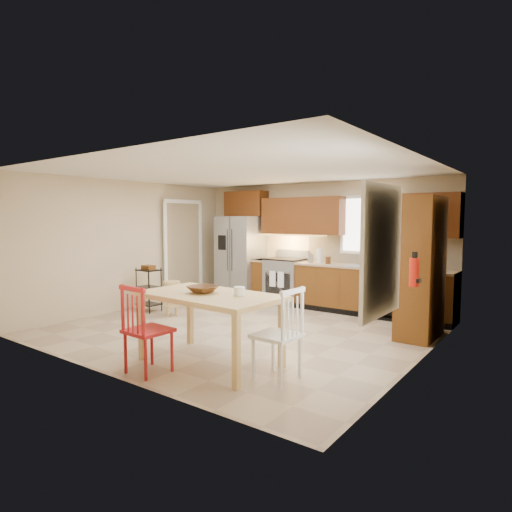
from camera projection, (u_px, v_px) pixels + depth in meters
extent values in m
plane|color=tan|center=(242.00, 329.00, 6.87)|extent=(5.50, 5.50, 0.00)
cube|color=silver|center=(241.00, 172.00, 6.65)|extent=(5.50, 5.00, 0.02)
cube|color=#CCB793|center=(317.00, 244.00, 8.77)|extent=(5.50, 0.02, 2.50)
cube|color=#CCB793|center=(103.00, 265.00, 4.75)|extent=(5.50, 0.02, 2.50)
cube|color=#CCB793|center=(132.00, 245.00, 8.38)|extent=(0.02, 5.00, 2.50)
cube|color=#CCB793|center=(421.00, 262.00, 5.14)|extent=(0.02, 5.00, 2.50)
cube|color=gray|center=(241.00, 257.00, 9.50)|extent=(0.92, 0.75, 1.82)
cube|color=gray|center=(286.00, 282.00, 8.91)|extent=(0.76, 0.63, 0.92)
cube|color=#623612|center=(265.00, 280.00, 9.25)|extent=(0.30, 0.60, 0.90)
cube|color=#623612|center=(371.00, 291.00, 7.84)|extent=(2.92, 0.60, 0.90)
cube|color=black|center=(396.00, 296.00, 7.27)|extent=(0.60, 0.02, 0.78)
cube|color=beige|center=(378.00, 250.00, 8.00)|extent=(2.92, 0.03, 0.55)
cube|color=#52230D|center=(246.00, 204.00, 9.56)|extent=(1.00, 0.35, 0.55)
cube|color=#52230D|center=(302.00, 216.00, 8.73)|extent=(1.80, 0.35, 0.75)
cube|color=#52230D|center=(430.00, 215.00, 7.25)|extent=(1.00, 0.35, 0.75)
cube|color=white|center=(368.00, 225.00, 8.07)|extent=(1.12, 0.04, 1.12)
cube|color=gray|center=(362.00, 268.00, 7.91)|extent=(0.62, 0.46, 0.16)
cube|color=#FFBF66|center=(289.00, 235.00, 8.92)|extent=(1.60, 0.30, 0.01)
imported|color=red|center=(380.00, 262.00, 7.60)|extent=(0.09, 0.09, 0.19)
cylinder|color=white|center=(320.00, 256.00, 8.36)|extent=(0.12, 0.12, 0.28)
cylinder|color=gray|center=(311.00, 258.00, 8.48)|extent=(0.11, 0.11, 0.18)
cylinder|color=#4F3015|center=(328.00, 260.00, 8.22)|extent=(0.10, 0.10, 0.14)
cube|color=#623612|center=(421.00, 267.00, 6.31)|extent=(0.50, 0.95, 2.10)
cylinder|color=red|center=(414.00, 272.00, 5.34)|extent=(0.12, 0.12, 0.36)
cube|color=white|center=(382.00, 251.00, 4.24)|extent=(0.04, 1.02, 1.32)
cube|color=#8C7A59|center=(183.00, 251.00, 9.40)|extent=(0.04, 0.95, 2.10)
imported|color=#4F3015|center=(203.00, 293.00, 5.24)|extent=(0.37, 0.37, 0.09)
cylinder|color=white|center=(239.00, 293.00, 5.04)|extent=(0.15, 0.15, 0.17)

